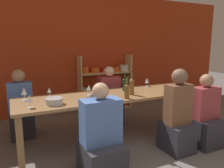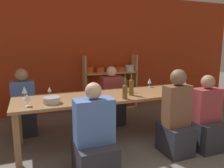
{
  "view_description": "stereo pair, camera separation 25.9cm",
  "coord_description": "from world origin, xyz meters",
  "px_view_note": "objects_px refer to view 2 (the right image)",
  "views": [
    {
      "loc": [
        -1.32,
        -1.08,
        1.57
      ],
      "look_at": [
        0.19,
        2.09,
        0.92
      ],
      "focal_mm": 35.0,
      "sensor_mm": 36.0,
      "label": 1
    },
    {
      "loc": [
        -1.08,
        -1.19,
        1.57
      ],
      "look_at": [
        0.19,
        2.09,
        0.92
      ],
      "focal_mm": 35.0,
      "sensor_mm": 36.0,
      "label": 2
    }
  ],
  "objects_px": {
    "shelf_unit": "(112,87)",
    "person_far_b": "(24,110)",
    "wine_glass_empty_c": "(49,89)",
    "person_near_b": "(176,122)",
    "wine_glass_empty_a": "(185,84)",
    "wine_glass_empty_b": "(27,97)",
    "wine_glass_red_b": "(24,90)",
    "dining_table": "(114,99)",
    "wine_bottle_amber": "(131,86)",
    "person_near_c": "(205,122)",
    "wine_glass_red_a": "(150,81)",
    "wine_bottle_dark": "(125,84)",
    "wine_bottle_green": "(125,91)",
    "wine_glass_red_c": "(89,88)",
    "person_near_a": "(94,143)",
    "cell_phone": "(90,97)",
    "mixing_bowl": "(52,100)",
    "person_far_a": "(112,103)"
  },
  "relations": [
    {
      "from": "wine_glass_empty_c",
      "to": "person_far_a",
      "type": "xyz_separation_m",
      "value": [
        1.21,
        0.47,
        -0.46
      ]
    },
    {
      "from": "wine_glass_empty_b",
      "to": "wine_glass_empty_c",
      "type": "bearing_deg",
      "value": 55.8
    },
    {
      "from": "wine_glass_empty_b",
      "to": "wine_glass_red_b",
      "type": "relative_size",
      "value": 0.9
    },
    {
      "from": "wine_bottle_dark",
      "to": "person_near_c",
      "type": "relative_size",
      "value": 0.28
    },
    {
      "from": "wine_glass_empty_a",
      "to": "wine_glass_red_a",
      "type": "height_order",
      "value": "wine_glass_red_a"
    },
    {
      "from": "wine_glass_empty_a",
      "to": "person_near_b",
      "type": "relative_size",
      "value": 0.13
    },
    {
      "from": "dining_table",
      "to": "cell_phone",
      "type": "relative_size",
      "value": 18.56
    },
    {
      "from": "wine_glass_red_b",
      "to": "person_far_b",
      "type": "height_order",
      "value": "person_far_b"
    },
    {
      "from": "shelf_unit",
      "to": "dining_table",
      "type": "relative_size",
      "value": 0.42
    },
    {
      "from": "shelf_unit",
      "to": "person_far_b",
      "type": "distance_m",
      "value": 2.14
    },
    {
      "from": "wine_glass_red_c",
      "to": "person_near_c",
      "type": "height_order",
      "value": "person_near_c"
    },
    {
      "from": "wine_bottle_amber",
      "to": "wine_glass_empty_a",
      "type": "distance_m",
      "value": 1.0
    },
    {
      "from": "shelf_unit",
      "to": "wine_glass_empty_a",
      "type": "xyz_separation_m",
      "value": [
        0.64,
        -1.85,
        0.33
      ]
    },
    {
      "from": "shelf_unit",
      "to": "wine_glass_empty_b",
      "type": "distance_m",
      "value": 2.68
    },
    {
      "from": "wine_glass_empty_c",
      "to": "wine_glass_red_b",
      "type": "bearing_deg",
      "value": -172.09
    },
    {
      "from": "mixing_bowl",
      "to": "wine_glass_red_c",
      "type": "height_order",
      "value": "wine_glass_red_c"
    },
    {
      "from": "wine_glass_empty_c",
      "to": "person_near_b",
      "type": "bearing_deg",
      "value": -31.79
    },
    {
      "from": "wine_glass_red_a",
      "to": "wine_glass_red_c",
      "type": "xyz_separation_m",
      "value": [
        -1.23,
        -0.18,
        -0.0
      ]
    },
    {
      "from": "wine_bottle_dark",
      "to": "wine_glass_empty_c",
      "type": "xyz_separation_m",
      "value": [
        -1.24,
        0.12,
        -0.02
      ]
    },
    {
      "from": "shelf_unit",
      "to": "wine_glass_empty_c",
      "type": "bearing_deg",
      "value": -138.59
    },
    {
      "from": "wine_glass_red_a",
      "to": "person_near_c",
      "type": "relative_size",
      "value": 0.15
    },
    {
      "from": "wine_bottle_amber",
      "to": "person_far_b",
      "type": "bearing_deg",
      "value": 149.47
    },
    {
      "from": "wine_glass_empty_b",
      "to": "cell_phone",
      "type": "xyz_separation_m",
      "value": [
        0.88,
        0.16,
        -0.11
      ]
    },
    {
      "from": "shelf_unit",
      "to": "wine_bottle_dark",
      "type": "relative_size",
      "value": 4.09
    },
    {
      "from": "mixing_bowl",
      "to": "wine_bottle_dark",
      "type": "height_order",
      "value": "wine_bottle_dark"
    },
    {
      "from": "wine_bottle_amber",
      "to": "wine_glass_red_c",
      "type": "xyz_separation_m",
      "value": [
        -0.62,
        0.29,
        -0.03
      ]
    },
    {
      "from": "wine_glass_empty_c",
      "to": "wine_bottle_amber",
      "type": "bearing_deg",
      "value": -18.69
    },
    {
      "from": "cell_phone",
      "to": "person_near_b",
      "type": "xyz_separation_m",
      "value": [
        1.07,
        -0.69,
        -0.31
      ]
    },
    {
      "from": "person_near_b",
      "to": "wine_bottle_amber",
      "type": "bearing_deg",
      "value": 124.96
    },
    {
      "from": "shelf_unit",
      "to": "wine_glass_red_a",
      "type": "xyz_separation_m",
      "value": [
        0.25,
        -1.32,
        0.33
      ]
    },
    {
      "from": "person_far_a",
      "to": "cell_phone",
      "type": "bearing_deg",
      "value": 50.15
    },
    {
      "from": "wine_bottle_green",
      "to": "wine_bottle_amber",
      "type": "xyz_separation_m",
      "value": [
        0.19,
        0.18,
        0.02
      ]
    },
    {
      "from": "wine_bottle_green",
      "to": "wine_glass_empty_b",
      "type": "xyz_separation_m",
      "value": [
        -1.34,
        0.11,
        -0.0
      ]
    },
    {
      "from": "wine_glass_empty_b",
      "to": "wine_glass_empty_c",
      "type": "height_order",
      "value": "wine_glass_empty_b"
    },
    {
      "from": "wine_bottle_green",
      "to": "wine_glass_red_b",
      "type": "height_order",
      "value": "wine_bottle_green"
    },
    {
      "from": "wine_bottle_dark",
      "to": "wine_bottle_amber",
      "type": "bearing_deg",
      "value": -96.39
    },
    {
      "from": "wine_glass_empty_b",
      "to": "person_near_c",
      "type": "bearing_deg",
      "value": -12.63
    },
    {
      "from": "wine_bottle_green",
      "to": "wine_glass_empty_c",
      "type": "relative_size",
      "value": 2.18
    },
    {
      "from": "wine_bottle_green",
      "to": "person_near_b",
      "type": "relative_size",
      "value": 0.26
    },
    {
      "from": "person_far_b",
      "to": "person_near_c",
      "type": "xyz_separation_m",
      "value": [
        2.54,
        -1.57,
        -0.02
      ]
    },
    {
      "from": "person_near_a",
      "to": "wine_bottle_green",
      "type": "bearing_deg",
      "value": 39.1
    },
    {
      "from": "dining_table",
      "to": "wine_bottle_amber",
      "type": "xyz_separation_m",
      "value": [
        0.23,
        -0.15,
        0.21
      ]
    },
    {
      "from": "wine_bottle_dark",
      "to": "person_near_c",
      "type": "xyz_separation_m",
      "value": [
        0.9,
        -0.91,
        -0.48
      ]
    },
    {
      "from": "wine_bottle_dark",
      "to": "dining_table",
      "type": "bearing_deg",
      "value": -151.3
    },
    {
      "from": "cell_phone",
      "to": "wine_glass_empty_a",
      "type": "bearing_deg",
      "value": -5.03
    },
    {
      "from": "wine_bottle_green",
      "to": "wine_glass_red_c",
      "type": "xyz_separation_m",
      "value": [
        -0.43,
        0.47,
        -0.01
      ]
    },
    {
      "from": "wine_glass_red_b",
      "to": "person_near_a",
      "type": "xyz_separation_m",
      "value": [
        0.75,
        -1.05,
        -0.49
      ]
    },
    {
      "from": "wine_glass_red_c",
      "to": "cell_phone",
      "type": "xyz_separation_m",
      "value": [
        -0.04,
        -0.2,
        -0.1
      ]
    },
    {
      "from": "wine_glass_red_a",
      "to": "cell_phone",
      "type": "distance_m",
      "value": 1.32
    },
    {
      "from": "wine_bottle_amber",
      "to": "wine_bottle_dark",
      "type": "bearing_deg",
      "value": 83.61
    }
  ]
}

